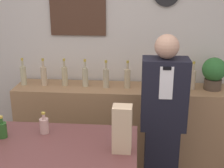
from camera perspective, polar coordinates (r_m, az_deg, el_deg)
name	(u,v)px	position (r m, az deg, el deg)	size (l,w,h in m)	color
back_wall	(109,45)	(3.62, -0.49, 7.19)	(5.20, 0.09, 2.70)	beige
back_shelf	(120,126)	(3.62, 1.50, -7.62)	(2.35, 0.45, 0.94)	#9E754C
shopkeeper	(163,122)	(2.96, 9.25, -6.81)	(0.41, 0.26, 1.63)	black
potted_plant	(214,72)	(3.50, 18.13, 2.06)	(0.25, 0.25, 0.35)	#4C3D2D
paper_bag	(122,129)	(2.13, 1.86, -8.22)	(0.13, 0.11, 0.33)	tan
counter_bottle_1	(2,129)	(2.49, -19.45, -7.84)	(0.07, 0.07, 0.17)	#26531F
counter_bottle_2	(44,125)	(2.47, -12.29, -7.38)	(0.07, 0.07, 0.17)	tan
shelf_bottle_0	(23,75)	(3.63, -15.89, 1.62)	(0.07, 0.07, 0.31)	tan
shelf_bottle_1	(44,75)	(3.56, -12.36, 1.56)	(0.07, 0.07, 0.31)	tan
shelf_bottle_2	(65,75)	(3.51, -8.65, 1.56)	(0.07, 0.07, 0.31)	tan
shelf_bottle_3	(85,76)	(3.46, -4.92, 1.42)	(0.07, 0.07, 0.31)	tan
shelf_bottle_4	(106,77)	(3.40, -1.11, 1.21)	(0.07, 0.07, 0.31)	tan
shelf_bottle_5	(127,78)	(3.39, 2.83, 1.13)	(0.07, 0.07, 0.31)	tan
shelf_bottle_6	(149,78)	(3.41, 6.77, 1.11)	(0.07, 0.07, 0.31)	tan
shelf_bottle_7	(171,79)	(3.41, 10.69, 0.93)	(0.07, 0.07, 0.31)	tan
shelf_bottle_8	(193,79)	(3.46, 14.51, 0.91)	(0.07, 0.07, 0.31)	tan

